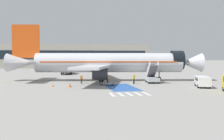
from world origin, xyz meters
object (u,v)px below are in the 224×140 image
Objects in this scene: ground_crew_2 at (99,78)px; fuel_tanker at (68,68)px; ground_crew_0 at (81,79)px; traffic_cone_1 at (53,85)px; boarding_stairs_forward at (152,77)px; ground_crew_3 at (108,78)px; service_van_0 at (202,81)px; ground_crew_1 at (134,78)px; baggage_cart at (107,84)px; terminal_building at (55,56)px; airliner at (106,63)px; traffic_cone_0 at (70,85)px.

fuel_tanker is at bearing 25.60° from ground_crew_2.
ground_crew_0 reaches higher than traffic_cone_1.
boarding_stairs_forward is 11.54× the size of traffic_cone_1.
ground_crew_2 is at bearing 155.74° from ground_crew_0.
ground_crew_3 is (1.87, 2.03, -0.12)m from ground_crew_2.
ground_crew_1 is (-10.02, 6.71, 0.01)m from service_van_0.
service_van_0 reaches higher than traffic_cone_1.
ground_crew_0 is at bearing -175.08° from boarding_stairs_forward.
ground_crew_0 is 9.90m from ground_crew_1.
ground_crew_3 is (0.80, 4.57, 0.69)m from baggage_cart.
terminal_building is at bearing -86.17° from ground_crew_0.
fuel_tanker reaches higher than ground_crew_3.
ground_crew_1 is at bearing 162.08° from ground_crew_0.
ground_crew_0 is (-19.54, 9.43, -0.15)m from service_van_0.
ground_crew_1 is at bearing -87.29° from ground_crew_2.
ground_crew_0 reaches higher than baggage_cart.
baggage_cart is 9.46m from traffic_cone_1.
traffic_cone_1 is at bearing -40.24° from airliner.
boarding_stairs_forward is at bearing 173.97° from ground_crew_0.
boarding_stairs_forward is at bearing 15.83° from traffic_cone_0.
service_van_0 is 17.62m from ground_crew_3.
service_van_0 is 3.59× the size of ground_crew_0.
ground_crew_1 is (5.19, 1.15, 0.83)m from baggage_cart.
service_van_0 is at bearing -12.00° from traffic_cone_1.
service_van_0 is 8.95× the size of traffic_cone_0.
service_van_0 is at bearing -10.18° from traffic_cone_0.
traffic_cone_1 is at bearing 8.47° from service_van_0.
service_van_0 is 3.13× the size of ground_crew_1.
service_van_0 is at bearing -101.25° from ground_crew_2.
airliner is 7.04× the size of service_van_0.
terminal_building reaches higher than ground_crew_0.
service_van_0 is 16.22m from baggage_cart.
baggage_cart is 1.60× the size of ground_crew_2.
ground_crew_0 reaches higher than traffic_cone_0.
boarding_stairs_forward is 33.36m from fuel_tanker.
fuel_tanker is 43.60m from service_van_0.
ground_crew_3 is at bearing -174.25° from ground_crew_0.
traffic_cone_1 is at bearing 92.57° from ground_crew_3.
boarding_stairs_forward is at bearing -74.38° from terminal_building.
ground_crew_1 reaches higher than ground_crew_2.
traffic_cone_0 is (-5.58, -4.17, -0.74)m from ground_crew_2.
airliner reaches higher than traffic_cone_1.
ground_crew_1 is 3.94× the size of traffic_cone_1.
ground_crew_3 is 3.47× the size of traffic_cone_1.
service_van_0 is at bearing -72.20° from terminal_building.
ground_crew_1 is at bearing 13.24° from traffic_cone_0.
ground_crew_0 is 0.87× the size of ground_crew_1.
ground_crew_1 is 0.02× the size of terminal_building.
airliner is 7.92m from ground_crew_0.
terminal_building is (-11.97, 79.15, 5.19)m from baggage_cart.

